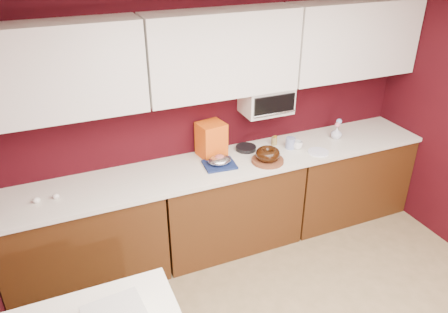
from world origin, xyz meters
TOP-DOWN VIEW (x-y plane):
  - ceiling at (0.00, 0.00)m, footprint 4.00×4.50m
  - wall_back at (0.00, 2.25)m, footprint 4.00×0.02m
  - base_cabinet_left at (-1.33, 1.94)m, footprint 1.31×0.58m
  - base_cabinet_center at (0.00, 1.94)m, footprint 1.31×0.58m
  - base_cabinet_right at (1.33, 1.94)m, footprint 1.31×0.58m
  - countertop at (0.00, 1.94)m, footprint 4.00×0.62m
  - upper_cabinet_left at (-1.33, 2.08)m, footprint 1.31×0.33m
  - upper_cabinet_center at (0.00, 2.08)m, footprint 1.31×0.33m
  - upper_cabinet_right at (1.33, 2.08)m, footprint 1.31×0.33m
  - toaster_oven at (0.45, 2.10)m, footprint 0.45×0.30m
  - toaster_oven_door at (0.45, 1.94)m, footprint 0.40×0.02m
  - toaster_oven_handle at (0.45, 1.93)m, footprint 0.42×0.02m
  - cake_base at (0.32, 1.80)m, footprint 0.38×0.38m
  - bundt_cake at (0.32, 1.80)m, footprint 0.28×0.28m
  - navy_towel at (-0.10, 1.91)m, footprint 0.29×0.26m
  - foil_ham_nest at (-0.10, 1.91)m, footprint 0.26×0.25m
  - roasted_ham at (-0.10, 1.91)m, footprint 0.11×0.11m
  - pandoro_box at (-0.09, 2.13)m, footprint 0.26×0.25m
  - dark_pan at (0.25, 2.10)m, footprint 0.26×0.26m
  - coffee_mug at (0.72, 1.92)m, footprint 0.11×0.11m
  - blue_jar at (0.66, 1.96)m, footprint 0.10×0.10m
  - flower_vase at (1.19, 1.97)m, footprint 0.11×0.11m
  - flower_pink at (1.19, 1.97)m, footprint 0.05×0.05m
  - flower_blue at (1.22, 1.99)m, footprint 0.06×0.06m
  - china_plate at (0.85, 1.78)m, footprint 0.26×0.26m
  - amber_bottle at (0.56, 2.08)m, footprint 0.03×0.03m
  - paper_cup at (0.55, 2.09)m, footprint 0.06×0.06m
  - egg_left at (-1.62, 1.91)m, footprint 0.07×0.06m
  - egg_right at (-1.48, 1.92)m, footprint 0.06×0.05m

SIDE VIEW (x-z plane):
  - base_cabinet_left at x=-1.33m, z-range 0.00..0.86m
  - base_cabinet_center at x=0.00m, z-range 0.00..0.86m
  - base_cabinet_right at x=1.33m, z-range 0.00..0.86m
  - countertop at x=0.00m, z-range 0.86..0.90m
  - china_plate at x=0.85m, z-range 0.90..0.91m
  - navy_towel at x=-0.10m, z-range 0.90..0.92m
  - cake_base at x=0.32m, z-range 0.90..0.93m
  - dark_pan at x=0.25m, z-range 0.90..0.93m
  - egg_right at x=-1.48m, z-range 0.90..0.94m
  - egg_left at x=-1.62m, z-range 0.90..0.95m
  - paper_cup at x=0.55m, z-range 0.90..0.98m
  - coffee_mug at x=0.72m, z-range 0.90..0.99m
  - amber_bottle at x=0.56m, z-range 0.90..1.00m
  - blue_jar at x=0.66m, z-range 0.90..1.01m
  - foil_ham_nest at x=-0.10m, z-range 0.92..0.99m
  - flower_vase at x=1.19m, z-range 0.90..1.03m
  - roasted_ham at x=-0.10m, z-range 0.95..1.01m
  - bundt_cake at x=0.32m, z-range 0.94..1.02m
  - flower_pink at x=1.19m, z-range 1.02..1.07m
  - pandoro_box at x=-0.09m, z-range 0.90..1.22m
  - flower_blue at x=1.22m, z-range 1.04..1.10m
  - wall_back at x=0.00m, z-range 0.00..2.50m
  - toaster_oven_handle at x=0.45m, z-range 1.29..1.31m
  - toaster_oven at x=0.45m, z-range 1.25..1.50m
  - toaster_oven_door at x=0.45m, z-range 1.28..1.47m
  - upper_cabinet_left at x=-1.33m, z-range 1.50..2.20m
  - upper_cabinet_center at x=0.00m, z-range 1.50..2.20m
  - upper_cabinet_right at x=1.33m, z-range 1.50..2.20m
  - ceiling at x=0.00m, z-range 2.49..2.51m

